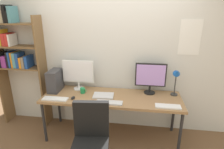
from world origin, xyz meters
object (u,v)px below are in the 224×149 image
keyboard_right (168,106)px  office_chair (91,149)px  monitor_left (78,73)px  pc_tower (55,81)px  keyboard_center (109,102)px  keyboard_left (55,99)px  desk (112,99)px  bookshelf (15,53)px  monitor_right (150,77)px  desk_lamp (176,77)px  coffee_mug (83,91)px  computer_mouse (73,98)px  laptop_closed (103,96)px

keyboard_right → office_chair: bearing=-149.0°
monitor_left → pc_tower: monitor_left is taller
keyboard_center → keyboard_left: bearing=180.0°
desk → pc_tower: bearing=174.1°
pc_tower → keyboard_center: bearing=-18.8°
bookshelf → keyboard_left: bearing=-27.8°
desk → monitor_right: monitor_right is taller
desk_lamp → coffee_mug: size_ratio=4.37×
bookshelf → office_chair: (1.57, -1.05, -0.94)m
desk → monitor_right: bearing=19.5°
desk → computer_mouse: size_ratio=22.70×
keyboard_center → computer_mouse: size_ratio=4.09×
monitor_right → keyboard_right: 0.57m
computer_mouse → coffee_mug: (0.09, 0.22, 0.03)m
monitor_left → computer_mouse: bearing=-86.6°
laptop_closed → desk_lamp: bearing=6.4°
computer_mouse → desk: bearing=16.1°
desk_lamp → laptop_closed: (-1.12, -0.19, -0.30)m
laptop_closed → bookshelf: bearing=168.1°
pc_tower → computer_mouse: (0.39, -0.27, -0.16)m
bookshelf → pc_tower: bookshelf is taller
monitor_left → keyboard_right: (1.44, -0.44, -0.28)m
office_chair → keyboard_right: size_ratio=2.79×
desk_lamp → coffee_mug: bearing=-175.5°
keyboard_right → coffee_mug: size_ratio=3.34×
office_chair → laptop_closed: 0.88m
pc_tower → monitor_left: bearing=16.9°
monitor_left → keyboard_left: monitor_left is taller
pc_tower → keyboard_left: 0.39m
desk → laptop_closed: (-0.13, -0.01, 0.06)m
desk → monitor_left: bearing=160.5°
desk_lamp → computer_mouse: size_ratio=4.82×
bookshelf → desk_lamp: size_ratio=4.57×
pc_tower → bookshelf: bearing=170.1°
pc_tower → keyboard_right: 1.85m
keyboard_center → keyboard_right: 0.84m
monitor_right → coffee_mug: 1.12m
desk → computer_mouse: (-0.58, -0.17, 0.07)m
keyboard_right → coffee_mug: coffee_mug is taller
monitor_left → bookshelf: bearing=179.1°
desk → keyboard_center: size_ratio=5.55×
monitor_right → desk_lamp: monitor_right is taller
desk → coffee_mug: bearing=173.5°
keyboard_center → desk_lamp: bearing=22.1°
bookshelf → keyboard_center: 1.87m
keyboard_center → pc_tower: bearing=161.2°
desk → keyboard_left: (-0.84, -0.23, 0.06)m
bookshelf → monitor_left: 1.15m
monitor_right → keyboard_left: (-1.44, -0.44, -0.28)m
laptop_closed → coffee_mug: coffee_mug is taller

